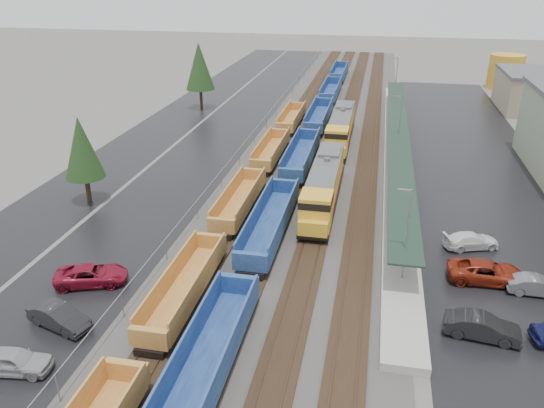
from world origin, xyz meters
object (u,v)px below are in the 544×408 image
at_px(well_string_yellow, 217,237).
at_px(parked_car_east_a, 482,327).
at_px(parked_car_east_c, 471,241).
at_px(locomotive_trail, 341,128).
at_px(parked_car_west_b, 59,317).
at_px(parked_car_east_b, 487,272).
at_px(parked_car_west_c, 91,275).
at_px(locomotive_lead, 324,186).
at_px(parked_car_east_e, 537,286).
at_px(parked_car_west_a, 14,361).
at_px(well_string_blue, 301,156).
at_px(storage_tank, 505,72).

relative_size(well_string_yellow, parked_car_east_a, 18.91).
distance_m(parked_car_east_a, parked_car_east_c, 12.63).
height_order(locomotive_trail, parked_car_west_b, locomotive_trail).
bearing_deg(well_string_yellow, parked_car_west_b, -120.31).
height_order(parked_car_west_b, parked_car_east_b, parked_car_east_b).
bearing_deg(parked_car_west_b, parked_car_west_c, 23.11).
distance_m(parked_car_east_a, parked_car_east_b, 7.36).
relative_size(locomotive_lead, parked_car_east_e, 4.34).
relative_size(parked_car_east_a, parked_car_east_b, 0.83).
height_order(parked_car_west_b, parked_car_west_c, parked_car_west_b).
bearing_deg(parked_car_east_a, parked_car_west_a, 115.12).
bearing_deg(parked_car_east_a, parked_car_east_e, -30.65).
bearing_deg(parked_car_west_a, parked_car_west_c, -5.67).
bearing_deg(well_string_yellow, parked_car_west_c, -137.58).
height_order(parked_car_west_a, parked_car_west_b, parked_car_west_b).
xyz_separation_m(locomotive_trail, parked_car_west_a, (-15.54, -48.62, -1.50)).
distance_m(locomotive_trail, parked_car_west_c, 41.92).
height_order(locomotive_lead, well_string_blue, locomotive_lead).
distance_m(locomotive_lead, well_string_yellow, 13.35).
bearing_deg(parked_car_east_c, parked_car_west_b, 101.02).
height_order(locomotive_lead, parked_car_east_b, locomotive_lead).
distance_m(well_string_yellow, parked_car_east_c, 21.99).
bearing_deg(locomotive_lead, parked_car_east_b, -39.46).
relative_size(locomotive_trail, well_string_yellow, 0.20).
xyz_separation_m(locomotive_trail, parked_car_east_c, (13.51, -27.10, -1.57)).
bearing_deg(parked_car_east_b, storage_tank, -11.84).
height_order(well_string_yellow, parked_car_east_a, well_string_yellow).
distance_m(storage_tank, parked_car_east_e, 77.29).
height_order(locomotive_lead, parked_car_west_c, locomotive_lead).
xyz_separation_m(well_string_yellow, well_string_blue, (4.00, 22.26, 0.10)).
xyz_separation_m(parked_car_west_a, parked_car_east_c, (29.05, 21.52, -0.08)).
relative_size(parked_car_east_b, parked_car_east_e, 1.37).
bearing_deg(well_string_yellow, storage_tank, 63.63).
height_order(locomotive_lead, storage_tank, storage_tank).
distance_m(well_string_blue, parked_car_west_c, 31.72).
distance_m(locomotive_lead, parked_car_east_e, 21.46).
bearing_deg(parked_car_west_b, parked_car_east_c, -42.06).
bearing_deg(parked_car_west_b, parked_car_east_b, -50.91).
bearing_deg(parked_car_east_c, parked_car_west_a, 106.98).
bearing_deg(locomotive_trail, parked_car_east_b, -66.77).
distance_m(well_string_yellow, well_string_blue, 22.62).
bearing_deg(parked_car_east_c, well_string_yellow, 82.33).
bearing_deg(parked_car_west_a, storage_tank, -33.36).
relative_size(storage_tank, parked_car_east_b, 1.13).
distance_m(parked_car_west_a, parked_car_east_a, 29.44).
bearing_deg(parked_car_east_b, well_string_blue, 37.22).
relative_size(parked_car_west_b, parked_car_east_a, 0.96).
relative_size(locomotive_trail, parked_car_east_c, 3.89).
relative_size(parked_car_west_c, parked_car_east_a, 1.11).
bearing_deg(parked_car_west_b, parked_car_west_a, -165.57).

